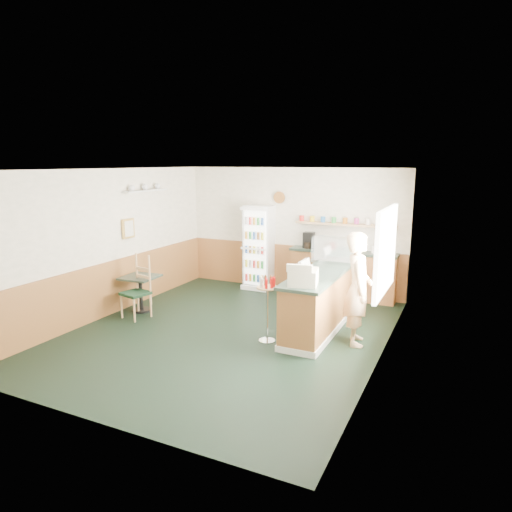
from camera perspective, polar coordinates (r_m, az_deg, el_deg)
The scene contains 13 objects.
ground at distance 7.80m, azimuth -3.52°, elevation -9.50°, with size 6.00×6.00×0.00m, color black.
room_envelope at distance 8.13m, azimuth -2.58°, elevation 2.53°, with size 5.04×6.02×2.72m.
service_counter at distance 8.10m, azimuth 8.61°, elevation -5.35°, with size 0.68×3.01×1.01m.
back_counter at distance 9.72m, azimuth 10.66°, elevation -2.00°, with size 2.24×0.42×1.69m.
drinks_fridge at distance 10.21m, azimuth 0.30°, elevation 1.08°, with size 0.62×0.53×1.87m.
display_case at distance 8.45m, azimuth 9.91°, elevation 0.76°, with size 0.81×0.42×0.46m.
cash_register at distance 6.84m, azimuth 5.94°, elevation -2.64°, with size 0.41×0.43×0.24m, color beige.
shopkeeper at distance 7.24m, azimuth 12.62°, elevation -4.03°, with size 0.59×0.43×1.78m, color tan.
condiment_stand at distance 7.19m, azimuth 1.40°, elevation -5.48°, with size 0.34×0.34×1.05m.
newspaper_rack at distance 8.05m, azimuth 6.03°, elevation -3.71°, with size 0.09×0.46×0.92m.
cafe_table at distance 8.98m, azimuth -14.24°, elevation -3.72°, with size 0.66×0.66×0.69m.
cafe_chair at distance 8.67m, azimuth -14.48°, elevation -3.47°, with size 0.51×0.51×1.16m.
dog_doorstop at distance 8.26m, azimuth 3.97°, elevation -7.24°, with size 0.25×0.32×0.30m.
Camera 1 is at (3.52, -6.36, 2.81)m, focal length 32.00 mm.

